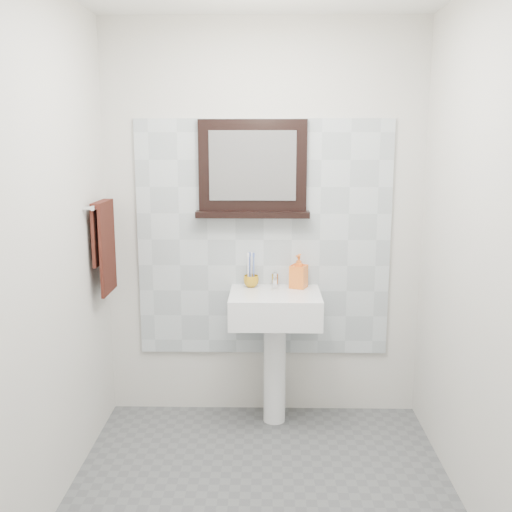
{
  "coord_description": "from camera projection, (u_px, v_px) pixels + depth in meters",
  "views": [
    {
      "loc": [
        0.03,
        -2.65,
        1.78
      ],
      "look_at": [
        -0.04,
        0.55,
        1.15
      ],
      "focal_mm": 42.0,
      "sensor_mm": 36.0,
      "label": 1
    }
  ],
  "objects": [
    {
      "name": "towel_bar",
      "position": [
        101.0,
        205.0,
        3.5
      ],
      "size": [
        0.07,
        0.4,
        0.03
      ],
      "color": "silver",
      "rests_on": "left_wall"
    },
    {
      "name": "pedestal_sink",
      "position": [
        275.0,
        321.0,
        3.67
      ],
      "size": [
        0.55,
        0.44,
        0.96
      ],
      "color": "white",
      "rests_on": "ground"
    },
    {
      "name": "splashback",
      "position": [
        264.0,
        240.0,
        3.79
      ],
      "size": [
        1.6,
        0.02,
        1.5
      ],
      "primitive_type": "cube",
      "color": "#B3BDC1",
      "rests_on": "back_wall"
    },
    {
      "name": "soap_dispenser",
      "position": [
        299.0,
        271.0,
        3.73
      ],
      "size": [
        0.13,
        0.13,
        0.21
      ],
      "primitive_type": "imported",
      "rotation": [
        0.0,
        0.0,
        -0.4
      ],
      "color": "#EC461B",
      "rests_on": "pedestal_sink"
    },
    {
      "name": "framed_mirror",
      "position": [
        253.0,
        171.0,
        3.68
      ],
      "size": [
        0.7,
        0.11,
        0.6
      ],
      "color": "black",
      "rests_on": "back_wall"
    },
    {
      "name": "toothbrushes",
      "position": [
        251.0,
        268.0,
        3.75
      ],
      "size": [
        0.05,
        0.04,
        0.21
      ],
      "color": "white",
      "rests_on": "toothbrush_cup"
    },
    {
      "name": "front_wall",
      "position": [
        258.0,
        338.0,
        1.62
      ],
      "size": [
        2.0,
        0.01,
        2.5
      ],
      "primitive_type": "cube",
      "color": "silver",
      "rests_on": "ground"
    },
    {
      "name": "hand_towel",
      "position": [
        104.0,
        240.0,
        3.54
      ],
      "size": [
        0.06,
        0.3,
        0.55
      ],
      "color": "black",
      "rests_on": "towel_bar"
    },
    {
      "name": "right_wall",
      "position": [
        484.0,
        259.0,
        2.68
      ],
      "size": [
        0.01,
        2.2,
        2.5
      ],
      "primitive_type": "cube",
      "color": "silver",
      "rests_on": "ground"
    },
    {
      "name": "left_wall",
      "position": [
        42.0,
        257.0,
        2.72
      ],
      "size": [
        0.01,
        2.2,
        2.5
      ],
      "primitive_type": "cube",
      "color": "silver",
      "rests_on": "ground"
    },
    {
      "name": "back_wall",
      "position": [
        264.0,
        224.0,
        3.78
      ],
      "size": [
        2.0,
        0.01,
        2.5
      ],
      "primitive_type": "cube",
      "color": "silver",
      "rests_on": "ground"
    },
    {
      "name": "floor",
      "position": [
        261.0,
        506.0,
        2.95
      ],
      "size": [
        2.0,
        2.2,
        0.01
      ],
      "primitive_type": "cube",
      "color": "#56595B",
      "rests_on": "ground"
    },
    {
      "name": "toothbrush_cup",
      "position": [
        251.0,
        281.0,
        3.76
      ],
      "size": [
        0.11,
        0.11,
        0.07
      ],
      "primitive_type": "imported",
      "rotation": [
        0.0,
        0.0,
        -0.14
      ],
      "color": "#BB8716",
      "rests_on": "pedestal_sink"
    }
  ]
}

